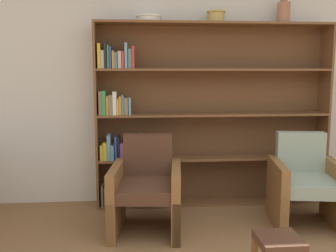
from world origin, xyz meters
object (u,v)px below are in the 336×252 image
bowl_stoneware (149,18)px  vase_tall (283,12)px  bowl_sage (216,16)px  bookshelf (193,119)px  armchair_leather (147,189)px  footstool (279,246)px  armchair_cushioned (305,184)px

bowl_stoneware → vase_tall: vase_tall is taller
bowl_sage → bookshelf: bearing=173.6°
bowl_sage → armchair_leather: bowl_sage is taller
armchair_leather → bowl_sage: bearing=-132.6°
bowl_stoneware → vase_tall: 1.48m
footstool → armchair_leather: bearing=133.3°
vase_tall → footstool: bearing=-110.4°
bowl_sage → footstool: bowl_sage is taller
vase_tall → armchair_leather: bearing=-156.0°
bookshelf → armchair_cushioned: 1.36m
bookshelf → armchair_cushioned: bearing=-35.0°
bookshelf → footstool: 1.86m
bowl_sage → vase_tall: bearing=0.0°
armchair_leather → footstool: 1.34m
bowl_stoneware → vase_tall: bearing=0.0°
vase_tall → armchair_cushioned: bearing=-87.9°
bookshelf → footstool: bearing=-77.6°
bowl_sage → armchair_leather: bearing=-139.0°
bowl_stoneware → vase_tall: (1.47, 0.00, 0.08)m
armchair_leather → footstool: size_ratio=2.69×
bookshelf → vase_tall: 1.53m
armchair_cushioned → footstool: armchair_cushioned is taller
armchair_cushioned → bookshelf: bearing=-25.8°
bowl_sage → armchair_cushioned: bearing=-41.4°
bowl_stoneware → footstool: bearing=-62.5°
bowl_sage → armchair_cushioned: size_ratio=0.23×
armchair_cushioned → vase_tall: bearing=-78.7°
bowl_sage → bowl_stoneware: bearing=180.0°
bookshelf → armchair_leather: size_ratio=2.94×
armchair_cushioned → footstool: (-0.64, -0.97, -0.14)m
bowl_stoneware → armchair_leather: 1.79m
armchair_leather → vase_tall: bearing=-149.7°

